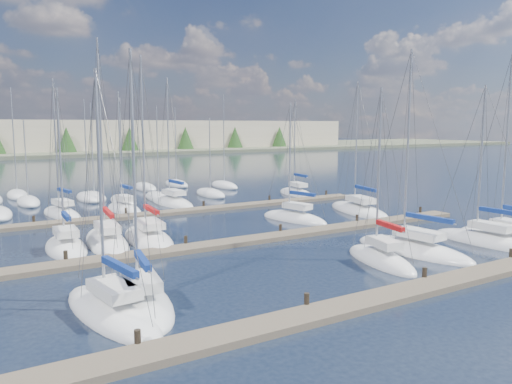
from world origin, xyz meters
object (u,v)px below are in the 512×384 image
sailboat_m (359,211)px  sailboat_c (140,303)px  sailboat_b (111,312)px  sailboat_f (485,241)px  sailboat_r (297,193)px  sailboat_o (124,209)px  sailboat_n (62,214)px  sailboat_h (66,248)px  sailboat_j (148,238)px  sailboat_e (413,250)px  sailboat_g (509,239)px  sailboat_l (294,218)px  sailboat_i (107,242)px  sailboat_p (172,202)px  sailboat_d (381,260)px

sailboat_m → sailboat_c: bearing=-139.7°
sailboat_b → sailboat_f: size_ratio=0.97×
sailboat_m → sailboat_r: (1.95, 13.10, 0.02)m
sailboat_o → sailboat_r: bearing=-4.0°
sailboat_m → sailboat_r: sailboat_m is taller
sailboat_n → sailboat_c: bearing=-102.8°
sailboat_h → sailboat_n: bearing=83.7°
sailboat_b → sailboat_m: bearing=19.2°
sailboat_j → sailboat_f: (20.57, -13.61, 0.00)m
sailboat_e → sailboat_f: size_ratio=1.17×
sailboat_g → sailboat_n: sailboat_g is taller
sailboat_m → sailboat_r: 13.25m
sailboat_l → sailboat_m: bearing=-12.7°
sailboat_c → sailboat_g: 27.63m
sailboat_i → sailboat_p: 18.52m
sailboat_j → sailboat_n: 14.54m
sailboat_h → sailboat_r: sailboat_r is taller
sailboat_d → sailboat_n: bearing=129.7°
sailboat_p → sailboat_l: size_ratio=1.28×
sailboat_c → sailboat_g: (27.61, -1.09, 0.00)m
sailboat_e → sailboat_f: bearing=-15.0°
sailboat_b → sailboat_c: sailboat_c is taller
sailboat_j → sailboat_m: bearing=7.1°
sailboat_e → sailboat_c: (-19.07, -0.40, -0.00)m
sailboat_c → sailboat_i: bearing=90.3°
sailboat_e → sailboat_n: sailboat_e is taller
sailboat_e → sailboat_o: sailboat_e is taller
sailboat_b → sailboat_o: bearing=64.6°
sailboat_c → sailboat_j: bearing=77.9°
sailboat_e → sailboat_g: size_ratio=0.99×
sailboat_p → sailboat_r: size_ratio=1.15×
sailboat_c → sailboat_l: size_ratio=1.13×
sailboat_b → sailboat_e: size_ratio=0.83×
sailboat_m → sailboat_n: (-25.40, 13.13, 0.03)m
sailboat_p → sailboat_g: sailboat_g is taller
sailboat_c → sailboat_d: bearing=7.3°
sailboat_c → sailboat_n: 27.13m
sailboat_b → sailboat_p: (14.42, 28.71, 0.01)m
sailboat_c → sailboat_f: bearing=7.2°
sailboat_p → sailboat_j: 17.33m
sailboat_c → sailboat_m: sailboat_m is taller
sailboat_h → sailboat_l: sailboat_h is taller
sailboat_i → sailboat_j: size_ratio=1.07×
sailboat_n → sailboat_r: size_ratio=1.09×
sailboat_b → sailboat_o: sailboat_o is taller
sailboat_h → sailboat_m: sailboat_m is taller
sailboat_i → sailboat_n: (-0.64, 13.66, 0.01)m
sailboat_o → sailboat_g: size_ratio=0.87×
sailboat_b → sailboat_f: (26.94, -0.25, 0.01)m
sailboat_c → sailboat_j: sailboat_j is taller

